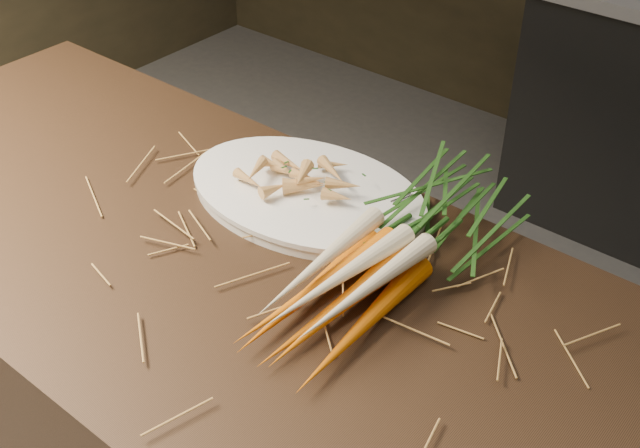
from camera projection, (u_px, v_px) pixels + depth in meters
The scene contains 5 objects.
straw_bedding at pixel (389, 344), 1.10m from camera, with size 1.40×0.60×0.02m, color olive, non-canonical shape.
root_veg_bunch at pixel (406, 240), 1.22m from camera, with size 0.20×0.58×0.11m.
serving_platter at pixel (306, 196), 1.38m from camera, with size 0.44×0.29×0.02m, color white, non-canonical shape.
roasted_veg_heap at pixel (306, 178), 1.36m from camera, with size 0.21×0.16×0.05m, color #C08545, non-canonical shape.
serving_fork at pixel (378, 225), 1.29m from camera, with size 0.01×0.16×0.00m, color silver.
Camera 1 is at (0.43, -0.37, 1.70)m, focal length 45.00 mm.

